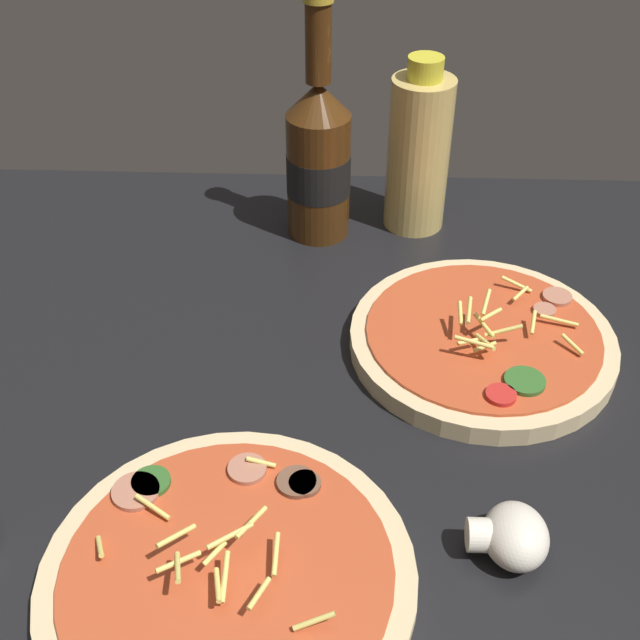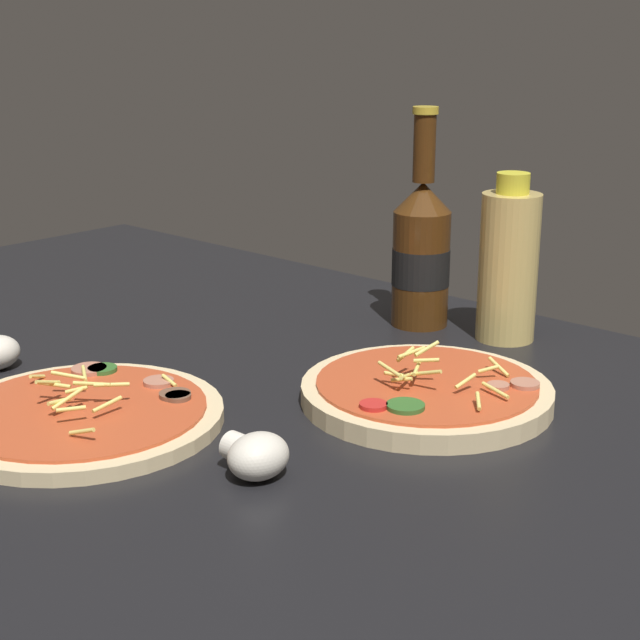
{
  "view_description": "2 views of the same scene",
  "coord_description": "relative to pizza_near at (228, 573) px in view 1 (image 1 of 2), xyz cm",
  "views": [
    {
      "loc": [
        -4.12,
        -41.56,
        48.94
      ],
      "look_at": [
        -6.07,
        9.78,
        8.13
      ],
      "focal_mm": 45.0,
      "sensor_mm": 36.0,
      "label": 1
    },
    {
      "loc": [
        57.66,
        -56.18,
        36.63
      ],
      "look_at": [
        -1.2,
        8.77,
        9.62
      ],
      "focal_mm": 55.0,
      "sensor_mm": 36.0,
      "label": 2
    }
  ],
  "objects": [
    {
      "name": "beer_bottle",
      "position": [
        4.24,
        43.57,
        7.97
      ],
      "size": [
        6.65,
        6.65,
        24.94
      ],
      "color": "#47280F",
      "rests_on": "counter_slab"
    },
    {
      "name": "oil_bottle",
      "position": [
        14.55,
        45.59,
        7.72
      ],
      "size": [
        6.47,
        6.47,
        18.5
      ],
      "color": "#D6B766",
      "rests_on": "counter_slab"
    },
    {
      "name": "mushroom_left",
      "position": [
        18.77,
        2.91,
        1.03
      ],
      "size": [
        5.45,
        5.19,
        3.63
      ],
      "color": "white",
      "rests_on": "counter_slab"
    },
    {
      "name": "pizza_near",
      "position": [
        0.0,
        0.0,
        0.0
      ],
      "size": [
        24.8,
        24.8,
        4.27
      ],
      "color": "beige",
      "rests_on": "counter_slab"
    },
    {
      "name": "counter_slab",
      "position": [
        11.34,
        11.06,
        -2.04
      ],
      "size": [
        160.0,
        90.0,
        2.5
      ],
      "color": "black",
      "rests_on": "ground"
    },
    {
      "name": "pizza_far",
      "position": [
        19.49,
        24.22,
        0.26
      ],
      "size": [
        23.29,
        23.29,
        5.84
      ],
      "color": "beige",
      "rests_on": "counter_slab"
    }
  ]
}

